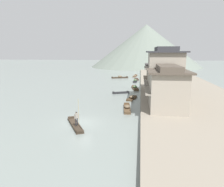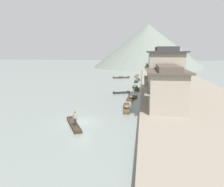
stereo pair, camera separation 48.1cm
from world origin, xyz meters
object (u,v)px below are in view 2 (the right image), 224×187
at_px(boat_moored_third, 121,77).
at_px(boat_upstream_distant, 121,93).
at_px(boat_midriver_drifting, 137,76).
at_px(house_waterfront_second, 165,73).
at_px(boatman_person, 75,117).
at_px(boat_foreground_poled, 74,125).
at_px(boat_moored_far, 136,81).
at_px(boat_moored_second, 127,108).
at_px(boat_moored_nearest, 138,79).
at_px(house_waterfront_nearest, 167,88).
at_px(boat_midriver_upstream, 136,88).
at_px(house_waterfront_tall, 158,76).
at_px(boat_crossing_west, 132,98).

height_order(boat_moored_third, boat_upstream_distant, boat_moored_third).
xyz_separation_m(boat_midriver_drifting, house_waterfront_second, (5.98, -38.66, 4.85)).
bearing_deg(boat_upstream_distant, boatman_person, -98.11).
bearing_deg(boat_upstream_distant, boat_foreground_poled, -99.61).
xyz_separation_m(boat_moored_far, boat_upstream_distant, (-2.54, -18.21, -0.12)).
relative_size(boat_foreground_poled, boat_moored_second, 0.96).
bearing_deg(boatman_person, boat_moored_nearest, 82.33).
distance_m(boatman_person, house_waterfront_second, 19.34).
distance_m(boat_moored_far, boat_midriver_drifting, 13.96).
bearing_deg(boat_moored_far, boat_foreground_poled, -98.84).
relative_size(boatman_person, house_waterfront_nearest, 0.38).
height_order(house_waterfront_nearest, house_waterfront_second, house_waterfront_second).
height_order(boat_midriver_upstream, house_waterfront_second, house_waterfront_second).
xyz_separation_m(boatman_person, boat_midriver_drifting, (5.25, 54.00, -1.24)).
xyz_separation_m(boat_upstream_distant, house_waterfront_tall, (7.48, 1.45, 3.56)).
xyz_separation_m(boat_moored_second, boat_moored_far, (0.46, 31.01, 0.05)).
distance_m(boat_foreground_poled, house_waterfront_second, 19.27).
height_order(boat_crossing_west, house_waterfront_tall, house_waterfront_tall).
relative_size(boat_foreground_poled, house_waterfront_nearest, 0.67).
xyz_separation_m(boat_midriver_upstream, house_waterfront_second, (5.29, -12.29, 4.72)).
relative_size(boat_moored_nearest, boat_crossing_west, 0.92).
height_order(boat_moored_third, boat_midriver_drifting, boat_moored_third).
bearing_deg(boat_midriver_upstream, boat_moored_nearest, 89.73).
bearing_deg(boatman_person, house_waterfront_tall, 65.53).
bearing_deg(boatman_person, house_waterfront_nearest, 34.52).
relative_size(boat_midriver_upstream, house_waterfront_tall, 0.77).
bearing_deg(boat_foreground_poled, boat_moored_nearest, 81.61).
relative_size(boat_moored_third, house_waterfront_nearest, 0.69).
xyz_separation_m(boat_upstream_distant, house_waterfront_nearest, (7.72, -14.38, 3.55)).
bearing_deg(house_waterfront_second, boat_midriver_drifting, 98.79).
relative_size(boat_crossing_west, house_waterfront_nearest, 0.50).
bearing_deg(boat_upstream_distant, boat_midriver_drifting, 86.20).
xyz_separation_m(boat_moored_third, house_waterfront_tall, (10.23, -25.28, 3.43)).
bearing_deg(house_waterfront_nearest, boat_moored_third, 104.29).
distance_m(boat_upstream_distant, house_waterfront_nearest, 16.70).
bearing_deg(boat_moored_third, boatman_person, -90.43).
height_order(boat_moored_nearest, boat_midriver_drifting, boat_midriver_drifting).
height_order(boat_moored_third, boat_crossing_west, boat_moored_third).
xyz_separation_m(boat_crossing_west, house_waterfront_nearest, (5.24, -9.03, 3.45)).
bearing_deg(house_waterfront_second, boat_moored_second, -133.74).
bearing_deg(boatman_person, boat_moored_second, 60.10).
height_order(boat_moored_far, boat_upstream_distant, boat_moored_far).
height_order(boat_foreground_poled, boat_upstream_distant, boat_upstream_distant).
bearing_deg(boat_moored_second, boat_moored_third, 96.97).
bearing_deg(boat_crossing_west, house_waterfront_nearest, -59.88).
bearing_deg(house_waterfront_nearest, boat_moored_far, 99.03).
relative_size(boatman_person, boat_moored_third, 0.55).
xyz_separation_m(boat_moored_third, boat_crossing_west, (5.23, -32.08, -0.03)).
xyz_separation_m(boat_foreground_poled, boat_moored_far, (6.10, 39.24, 0.15)).
distance_m(boat_moored_far, house_waterfront_tall, 17.82).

